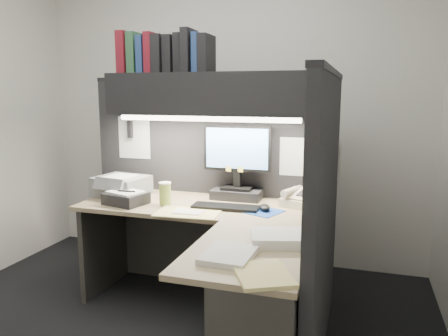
{
  "coord_description": "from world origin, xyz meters",
  "views": [
    {
      "loc": [
        1.16,
        -2.25,
        1.51
      ],
      "look_at": [
        0.29,
        0.51,
        1.01
      ],
      "focal_mm": 35.0,
      "sensor_mm": 36.0,
      "label": 1
    }
  ],
  "objects": [
    {
      "name": "printer",
      "position": [
        -0.58,
        0.63,
        0.8
      ],
      "size": [
        0.41,
        0.36,
        0.15
      ],
      "primitive_type": "cube",
      "rotation": [
        0.0,
        0.0,
        -0.15
      ],
      "color": "gray",
      "rests_on": "desk"
    },
    {
      "name": "task_light_tube",
      "position": [
        0.12,
        0.61,
        1.33
      ],
      "size": [
        1.32,
        0.04,
        0.04
      ],
      "primitive_type": "cylinder",
      "rotation": [
        0.0,
        1.57,
        0.0
      ],
      "color": "white",
      "rests_on": "overhead_shelf"
    },
    {
      "name": "notebook_stack",
      "position": [
        -0.41,
        0.41,
        0.77
      ],
      "size": [
        0.31,
        0.28,
        0.08
      ],
      "primitive_type": "cube",
      "rotation": [
        0.0,
        0.0,
        -0.23
      ],
      "color": "black",
      "rests_on": "desk"
    },
    {
      "name": "mouse",
      "position": [
        0.57,
        0.52,
        0.76
      ],
      "size": [
        0.1,
        0.13,
        0.04
      ],
      "primitive_type": "ellipsoid",
      "rotation": [
        0.0,
        0.0,
        0.3
      ],
      "color": "black",
      "rests_on": "mousepad"
    },
    {
      "name": "monitor",
      "position": [
        0.3,
        0.8,
        0.95
      ],
      "size": [
        0.51,
        0.22,
        0.55
      ],
      "rotation": [
        0.0,
        0.0,
        -0.0
      ],
      "color": "black",
      "rests_on": "desk"
    },
    {
      "name": "manila_stack",
      "position": [
        0.79,
        -0.51,
        0.74
      ],
      "size": [
        0.33,
        0.36,
        0.02
      ],
      "primitive_type": "cube",
      "rotation": [
        0.0,
        0.0,
        0.47
      ],
      "color": "#E2D47F",
      "rests_on": "desk"
    },
    {
      "name": "overhead_shelf",
      "position": [
        0.12,
        0.75,
        1.5
      ],
      "size": [
        1.55,
        0.34,
        0.3
      ],
      "primitive_type": "cube",
      "color": "black",
      "rests_on": "partition_back"
    },
    {
      "name": "desk",
      "position": [
        0.43,
        -0.0,
        0.44
      ],
      "size": [
        1.7,
        1.53,
        0.73
      ],
      "color": "#927D5D",
      "rests_on": "floor"
    },
    {
      "name": "partition_right",
      "position": [
        0.98,
        0.18,
        0.8
      ],
      "size": [
        0.06,
        1.5,
        1.6
      ],
      "primitive_type": "cube",
      "color": "black",
      "rests_on": "floor"
    },
    {
      "name": "partition_back",
      "position": [
        0.03,
        0.93,
        0.8
      ],
      "size": [
        1.9,
        0.06,
        1.6
      ],
      "primitive_type": "cube",
      "color": "black",
      "rests_on": "floor"
    },
    {
      "name": "binder_row",
      "position": [
        -0.24,
        0.75,
        1.79
      ],
      "size": [
        0.7,
        0.26,
        0.3
      ],
      "color": "maroon",
      "rests_on": "overhead_shelf"
    },
    {
      "name": "open_folder",
      "position": [
        0.1,
        0.32,
        0.73
      ],
      "size": [
        0.43,
        0.3,
        0.01
      ],
      "primitive_type": "cube",
      "rotation": [
        0.0,
        0.0,
        0.09
      ],
      "color": "#E2D47F",
      "rests_on": "desk"
    },
    {
      "name": "mousepad",
      "position": [
        0.55,
        0.5,
        0.73
      ],
      "size": [
        0.31,
        0.3,
        0.0
      ],
      "primitive_type": "cube",
      "rotation": [
        0.0,
        0.0,
        -0.39
      ],
      "color": "#1B4298",
      "rests_on": "desk"
    },
    {
      "name": "keyboard",
      "position": [
        0.3,
        0.5,
        0.74
      ],
      "size": [
        0.46,
        0.17,
        0.02
      ],
      "primitive_type": "cube",
      "rotation": [
        0.0,
        0.0,
        0.04
      ],
      "color": "black",
      "rests_on": "desk"
    },
    {
      "name": "coffee_cup",
      "position": [
        -0.13,
        0.47,
        0.81
      ],
      "size": [
        0.11,
        0.11,
        0.15
      ],
      "primitive_type": "cylinder",
      "rotation": [
        0.0,
        0.0,
        -0.38
      ],
      "color": "#C2D153",
      "rests_on": "desk"
    },
    {
      "name": "paper_stack_a",
      "position": [
        0.77,
        -0.08,
        0.76
      ],
      "size": [
        0.34,
        0.31,
        0.05
      ],
      "primitive_type": "cube",
      "rotation": [
        0.0,
        0.0,
        0.29
      ],
      "color": "white",
      "rests_on": "desk"
    },
    {
      "name": "telephone",
      "position": [
        0.78,
        0.73,
        0.78
      ],
      "size": [
        0.3,
        0.3,
        0.09
      ],
      "primitive_type": "cube",
      "rotation": [
        0.0,
        0.0,
        -0.39
      ],
      "color": "beige",
      "rests_on": "desk"
    },
    {
      "name": "pinned_papers",
      "position": [
        0.42,
        0.56,
        1.05
      ],
      "size": [
        1.76,
        1.31,
        0.51
      ],
      "color": "white",
      "rests_on": "partition_back"
    },
    {
      "name": "wall_back",
      "position": [
        0.0,
        1.5,
        1.35
      ],
      "size": [
        3.5,
        0.04,
        2.7
      ],
      "primitive_type": "cube",
      "color": "silver",
      "rests_on": "floor"
    },
    {
      "name": "paper_stack_b",
      "position": [
        0.58,
        -0.35,
        0.74
      ],
      "size": [
        0.24,
        0.29,
        0.03
      ],
      "primitive_type": "cube",
      "rotation": [
        0.0,
        0.0,
        -0.04
      ],
      "color": "white",
      "rests_on": "desk"
    }
  ]
}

